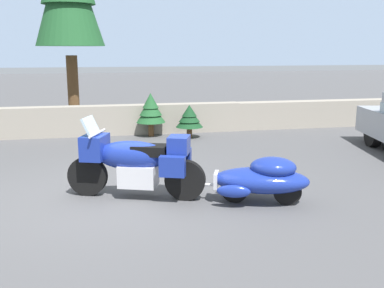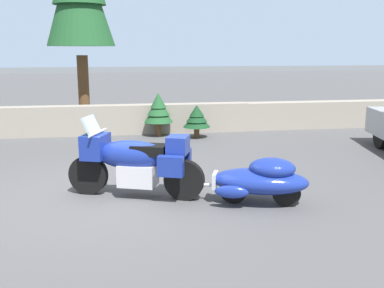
{
  "view_description": "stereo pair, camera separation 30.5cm",
  "coord_description": "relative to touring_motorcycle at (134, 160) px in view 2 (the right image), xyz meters",
  "views": [
    {
      "loc": [
        -0.04,
        -7.25,
        2.41
      ],
      "look_at": [
        1.44,
        -0.06,
        0.85
      ],
      "focal_mm": 42.05,
      "sensor_mm": 36.0,
      "label": 1
    },
    {
      "loc": [
        0.26,
        -7.3,
        2.41
      ],
      "look_at": [
        1.44,
        -0.06,
        0.85
      ],
      "focal_mm": 42.05,
      "sensor_mm": 36.0,
      "label": 2
    }
  ],
  "objects": [
    {
      "name": "pine_sapling_farther",
      "position": [
        0.86,
        5.25,
        0.14
      ],
      "size": [
        0.81,
        0.81,
        1.21
      ],
      "color": "brown",
      "rests_on": "ground"
    },
    {
      "name": "pine_sapling_near",
      "position": [
        1.88,
        4.84,
        -0.05
      ],
      "size": [
        0.75,
        0.75,
        0.91
      ],
      "color": "brown",
      "rests_on": "ground"
    },
    {
      "name": "car_shaped_trailer",
      "position": [
        1.93,
        -0.7,
        -0.21
      ],
      "size": [
        2.19,
        1.17,
        0.76
      ],
      "color": "black",
      "rests_on": "ground"
    },
    {
      "name": "ground_plane",
      "position": [
        -0.48,
        0.11,
        -0.62
      ],
      "size": [
        80.0,
        80.0,
        0.0
      ],
      "primitive_type": "plane",
      "color": "#4C4C4F"
    },
    {
      "name": "distant_ridgeline",
      "position": [
        -0.48,
        95.74,
        7.38
      ],
      "size": [
        240.0,
        80.0,
        16.0
      ],
      "primitive_type": "cube",
      "color": "#7F93AD",
      "rests_on": "ground"
    },
    {
      "name": "touring_motorcycle",
      "position": [
        0.0,
        0.0,
        0.0
      ],
      "size": [
        2.22,
        1.21,
        1.33
      ],
      "color": "black",
      "rests_on": "ground"
    },
    {
      "name": "stone_guard_wall",
      "position": [
        -0.56,
        5.74,
        -0.21
      ],
      "size": [
        24.0,
        0.56,
        0.84
      ],
      "color": "gray",
      "rests_on": "ground"
    }
  ]
}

